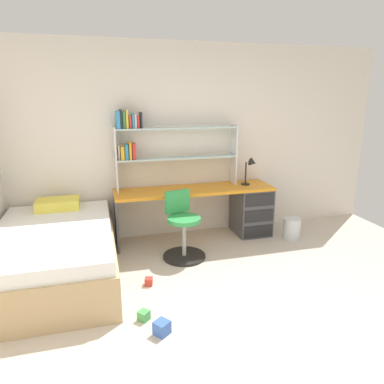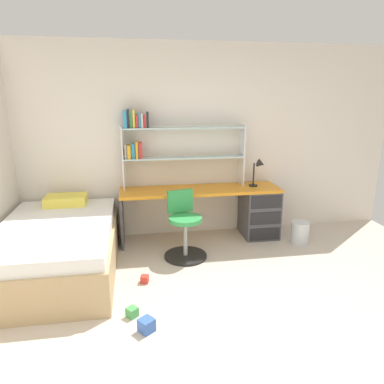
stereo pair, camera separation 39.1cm
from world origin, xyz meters
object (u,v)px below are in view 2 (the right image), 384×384
(bookshelf_hutch, at_px, (165,142))
(waste_bin, at_px, (300,233))
(desk, at_px, (241,208))
(swivel_chair, at_px, (185,232))
(toy_block_blue_1, at_px, (147,325))
(toy_block_red_2, at_px, (145,279))
(bed_platform, at_px, (58,248))
(toy_block_green_0, at_px, (132,312))
(desk_lamp, at_px, (259,168))

(bookshelf_hutch, height_order, waste_bin, bookshelf_hutch)
(waste_bin, bearing_deg, desk, 152.84)
(swivel_chair, relative_size, toy_block_blue_1, 7.06)
(toy_block_blue_1, bearing_deg, toy_block_red_2, 89.29)
(toy_block_blue_1, distance_m, toy_block_red_2, 0.81)
(bed_platform, distance_m, waste_bin, 3.03)
(swivel_chair, bearing_deg, bed_platform, -173.26)
(bed_platform, distance_m, toy_block_green_0, 1.28)
(desk, relative_size, toy_block_blue_1, 18.62)
(waste_bin, xyz_separation_m, toy_block_red_2, (-2.08, -0.71, -0.11))
(bookshelf_hutch, bearing_deg, toy_block_green_0, -104.91)
(waste_bin, bearing_deg, toy_block_green_0, -149.80)
(desk_lamp, bearing_deg, bed_platform, -165.18)
(toy_block_green_0, height_order, toy_block_red_2, toy_block_green_0)
(bookshelf_hutch, distance_m, toy_block_green_0, 2.26)
(desk_lamp, height_order, bed_platform, desk_lamp)
(bookshelf_hutch, distance_m, waste_bin, 2.16)
(swivel_chair, height_order, toy_block_blue_1, swivel_chair)
(toy_block_green_0, bearing_deg, toy_block_red_2, 77.37)
(swivel_chair, height_order, bed_platform, swivel_chair)
(toy_block_green_0, distance_m, toy_block_blue_1, 0.26)
(waste_bin, bearing_deg, toy_block_red_2, -161.25)
(bookshelf_hutch, height_order, toy_block_red_2, bookshelf_hutch)
(desk, bearing_deg, toy_block_green_0, -132.31)
(waste_bin, distance_m, toy_block_red_2, 2.20)
(swivel_chair, bearing_deg, toy_block_green_0, -119.18)
(bed_platform, bearing_deg, desk, 16.40)
(toy_block_green_0, bearing_deg, desk_lamp, 43.54)
(desk, distance_m, desk_lamp, 0.60)
(toy_block_green_0, bearing_deg, waste_bin, 30.20)
(desk, height_order, toy_block_blue_1, desk)
(waste_bin, bearing_deg, toy_block_blue_1, -144.13)
(swivel_chair, bearing_deg, desk_lamp, 24.61)
(swivel_chair, distance_m, bed_platform, 1.45)
(swivel_chair, xyz_separation_m, toy_block_red_2, (-0.51, -0.56, -0.28))
(bookshelf_hutch, bearing_deg, desk, -8.33)
(swivel_chair, bearing_deg, waste_bin, 5.25)
(desk, height_order, bookshelf_hutch, bookshelf_hutch)
(bookshelf_hutch, xyz_separation_m, toy_block_red_2, (-0.35, -1.22, -1.29))
(toy_block_green_0, bearing_deg, bookshelf_hutch, 75.09)
(desk, height_order, waste_bin, desk)
(waste_bin, bearing_deg, desk_lamp, 143.75)
(swivel_chair, distance_m, toy_block_red_2, 0.81)
(toy_block_red_2, bearing_deg, toy_block_green_0, -102.63)
(bookshelf_hutch, distance_m, desk_lamp, 1.31)
(bed_platform, relative_size, toy_block_red_2, 24.58)
(desk, bearing_deg, toy_block_blue_1, -126.39)
(desk, bearing_deg, waste_bin, -27.16)
(toy_block_red_2, bearing_deg, toy_block_blue_1, -90.71)
(bookshelf_hutch, bearing_deg, toy_block_red_2, -105.98)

